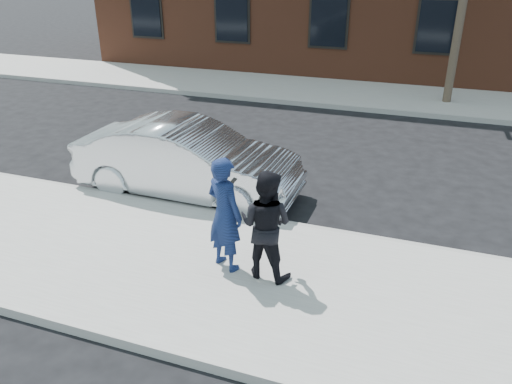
% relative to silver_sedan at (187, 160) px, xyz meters
% --- Properties ---
extents(ground, '(100.00, 100.00, 0.00)m').
position_rel_silver_sedan_xyz_m(ground, '(0.36, -2.30, -0.74)').
color(ground, black).
rests_on(ground, ground).
extents(near_sidewalk, '(50.00, 3.50, 0.15)m').
position_rel_silver_sedan_xyz_m(near_sidewalk, '(0.36, -2.55, -0.67)').
color(near_sidewalk, gray).
rests_on(near_sidewalk, ground).
extents(near_curb, '(50.00, 0.10, 0.15)m').
position_rel_silver_sedan_xyz_m(near_curb, '(0.36, -0.75, -0.67)').
color(near_curb, '#999691').
rests_on(near_curb, ground).
extents(far_sidewalk, '(50.00, 3.50, 0.15)m').
position_rel_silver_sedan_xyz_m(far_sidewalk, '(0.36, 8.95, -0.67)').
color(far_sidewalk, gray).
rests_on(far_sidewalk, ground).
extents(far_curb, '(50.00, 0.10, 0.15)m').
position_rel_silver_sedan_xyz_m(far_curb, '(0.36, 7.15, -0.67)').
color(far_curb, '#999691').
rests_on(far_curb, ground).
extents(silver_sedan, '(4.51, 1.60, 1.48)m').
position_rel_silver_sedan_xyz_m(silver_sedan, '(0.00, 0.00, 0.00)').
color(silver_sedan, '#B7BABF').
rests_on(silver_sedan, ground).
extents(man_hoodie, '(0.76, 0.65, 1.76)m').
position_rel_silver_sedan_xyz_m(man_hoodie, '(1.80, -2.37, 0.29)').
color(man_hoodie, navy).
rests_on(man_hoodie, near_sidewalk).
extents(man_peacoat, '(0.86, 0.70, 1.64)m').
position_rel_silver_sedan_xyz_m(man_peacoat, '(2.43, -2.37, 0.23)').
color(man_peacoat, black).
rests_on(man_peacoat, near_sidewalk).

